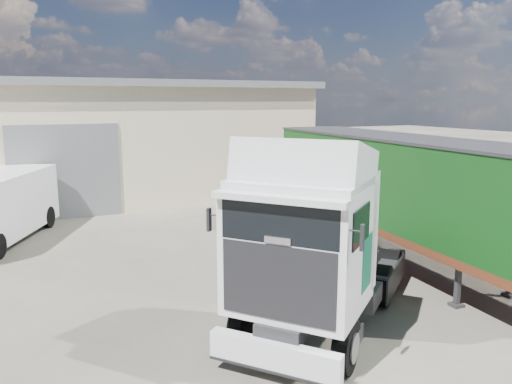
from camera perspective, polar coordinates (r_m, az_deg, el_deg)
name	(u,v)px	position (r m, az deg, el deg)	size (l,w,h in m)	color
ground	(206,305)	(11.43, -5.76, -12.69)	(120.00, 120.00, 0.00)	#2C2A24
brick_boundary_wall	(415,178)	(22.08, 17.73, 1.55)	(0.35, 26.00, 2.50)	maroon
tractor_unit	(314,254)	(9.51, 6.61, -7.02)	(5.78, 5.31, 3.89)	black
box_trailer	(394,185)	(14.56, 15.55, 0.82)	(2.94, 10.68, 3.51)	#2D2D30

